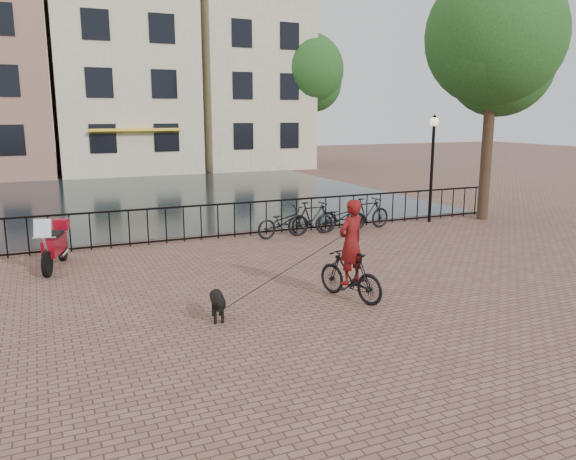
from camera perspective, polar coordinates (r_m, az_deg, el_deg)
name	(u,v)px	position (r m, az deg, el deg)	size (l,w,h in m)	color
ground	(363,337)	(9.36, 7.58, -10.68)	(100.00, 100.00, 0.00)	brown
canal_water	(156,196)	(25.32, -13.22, 3.37)	(20.00, 20.00, 0.00)	black
railing	(218,221)	(16.30, -7.12, 0.88)	(20.00, 0.05, 1.02)	black
canal_house_mid	(121,75)	(37.76, -16.64, 14.83)	(8.00, 9.50, 11.80)	beige
canal_house_right	(242,67)	(39.69, -4.72, 16.18)	(7.00, 9.00, 13.30)	#BDA78C
tree_near_right	(495,37)	(20.25, 20.27, 17.92)	(4.48, 4.48, 8.24)	black
tree_far_right	(307,70)	(38.24, 1.99, 15.93)	(4.76, 4.76, 8.76)	black
lamp_post	(433,150)	(19.06, 14.49, 7.84)	(0.30, 0.30, 3.45)	black
cyclist	(351,256)	(10.85, 6.39, -2.62)	(0.96, 1.75, 2.30)	black
dog	(218,304)	(9.97, -7.17, -7.48)	(0.43, 0.88, 0.57)	black
motorcycle	(54,240)	(14.10, -22.67, -0.96)	(0.93, 1.94, 1.35)	maroon
parked_bike_0	(283,222)	(16.36, -0.46, 0.82)	(0.60, 1.72, 0.90)	black
parked_bike_1	(313,218)	(16.75, 2.52, 1.23)	(0.47, 1.66, 1.00)	black
parked_bike_2	(341,217)	(17.19, 5.36, 1.30)	(0.60, 1.72, 0.90)	black
parked_bike_3	(367,213)	(17.66, 8.06, 1.67)	(0.47, 1.66, 1.00)	black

